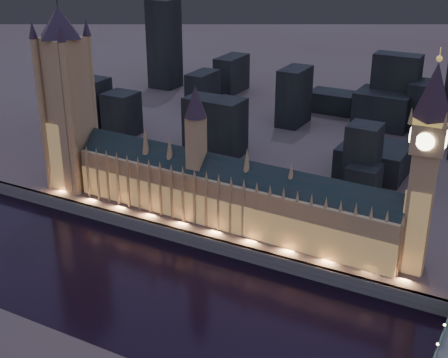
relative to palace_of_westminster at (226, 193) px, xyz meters
The scene contains 7 objects.
ground_plane 67.18m from the palace_of_westminster, 92.23° to the right, with size 2000.00×2000.00×0.00m, color black.
north_bank 458.81m from the palace_of_westminster, 90.30° to the left, with size 2000.00×960.00×8.00m, color #4F3536.
embankment_wall 30.60m from the palace_of_westminster, 96.61° to the right, with size 2000.00×2.50×8.00m, color #4D4554.
palace_of_westminster is the anchor object (origin of this frame).
victoria_tower 120.74m from the palace_of_westminster, behind, with size 31.68×31.68×125.67m.
elizabeth_tower 114.09m from the palace_of_westminster, ahead, with size 18.00×18.00×110.38m.
city_backdrop 191.64m from the palace_of_westminster, 77.04° to the left, with size 493.24×215.63×87.24m.
Camera 1 is at (155.61, -219.19, 171.32)m, focal length 50.00 mm.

